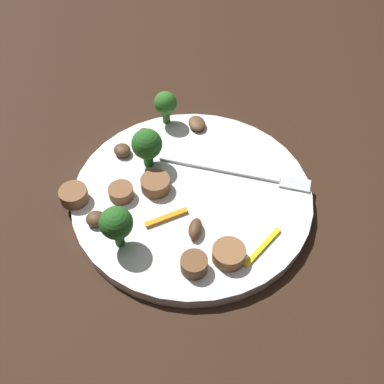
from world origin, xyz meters
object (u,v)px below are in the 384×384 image
mushroom_4 (96,219)px  broccoli_floret_1 (166,104)px  sausage_slice_3 (155,184)px  plate (192,196)px  fork (245,174)px  broccoli_floret_2 (116,224)px  sausage_slice_4 (74,195)px  mushroom_2 (197,123)px  mushroom_3 (146,136)px  pepper_strip_0 (168,218)px  pepper_strip_1 (262,247)px  sausage_slice_1 (194,264)px  sausage_slice_2 (229,254)px  mushroom_0 (195,229)px  mushroom_1 (121,151)px  broccoli_floret_0 (147,145)px  sausage_slice_0 (121,192)px

mushroom_4 → broccoli_floret_1: bearing=102.9°
sausage_slice_3 → plate: bearing=28.4°
fork → broccoli_floret_2: size_ratio=3.29×
fork → broccoli_floret_1: bearing=150.1°
sausage_slice_4 → mushroom_2: sausage_slice_4 is taller
sausage_slice_3 → mushroom_3: (-0.06, 0.06, -0.00)m
sausage_slice_3 → mushroom_2: bearing=101.7°
pepper_strip_0 → sausage_slice_3: bearing=144.7°
sausage_slice_4 → pepper_strip_1: (0.20, 0.07, -0.01)m
mushroom_2 → mushroom_3: size_ratio=0.96×
sausage_slice_3 → mushroom_3: 0.08m
sausage_slice_1 → mushroom_3: sausage_slice_1 is taller
sausage_slice_2 → sausage_slice_1: bearing=-124.5°
sausage_slice_3 → mushroom_0: sausage_slice_3 is taller
mushroom_2 → pepper_strip_0: size_ratio=0.58×
broccoli_floret_1 → fork: bearing=-8.7°
fork → pepper_strip_0: bearing=-128.8°
broccoli_floret_1 → mushroom_0: (0.13, -0.12, -0.02)m
sausage_slice_1 → sausage_slice_3: bearing=148.4°
plate → mushroom_4: 0.11m
sausage_slice_1 → mushroom_2: 0.21m
sausage_slice_4 → mushroom_0: bearing=17.7°
mushroom_1 → plate: bearing=1.4°
broccoli_floret_0 → broccoli_floret_1: (-0.03, 0.07, -0.00)m
plate → broccoli_floret_2: size_ratio=5.21×
fork → pepper_strip_0: (-0.03, -0.10, 0.00)m
broccoli_floret_2 → sausage_slice_3: size_ratio=1.56×
mushroom_0 → plate: bearing=129.6°
sausage_slice_0 → mushroom_3: sausage_slice_0 is taller
sausage_slice_0 → fork: bearing=48.8°
mushroom_3 → sausage_slice_1: bearing=-36.3°
broccoli_floret_2 → sausage_slice_0: (-0.04, 0.05, -0.03)m
sausage_slice_0 → mushroom_2: size_ratio=0.98×
mushroom_4 → pepper_strip_0: bearing=38.6°
fork → pepper_strip_1: 0.10m
broccoli_floret_0 → sausage_slice_4: size_ratio=1.61×
sausage_slice_0 → mushroom_1: sausage_slice_0 is taller
broccoli_floret_1 → broccoli_floret_0: bearing=-67.6°
mushroom_0 → pepper_strip_0: bearing=-173.2°
mushroom_0 → sausage_slice_2: bearing=-7.7°
plate → sausage_slice_4: size_ratio=8.67×
sausage_slice_0 → pepper_strip_1: 0.17m
broccoli_floret_2 → pepper_strip_1: size_ratio=0.88×
sausage_slice_3 → sausage_slice_4: (-0.06, -0.07, 0.00)m
broccoli_floret_2 → pepper_strip_1: 0.15m
mushroom_4 → fork: bearing=58.6°
plate → fork: size_ratio=1.59×
broccoli_floret_2 → mushroom_1: bearing=131.2°
sausage_slice_3 → sausage_slice_0: bearing=-126.8°
mushroom_3 → broccoli_floret_0: bearing=-46.5°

